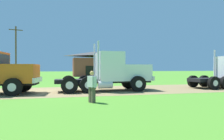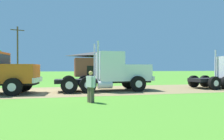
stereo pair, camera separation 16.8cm
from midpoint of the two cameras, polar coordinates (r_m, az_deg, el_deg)
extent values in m
plane|color=#4B8929|center=(15.55, -17.19, -5.78)|extent=(200.00, 200.00, 0.00)
cube|color=olive|center=(15.55, -17.19, -5.76)|extent=(120.00, 6.74, 0.01)
cube|color=black|center=(15.22, -2.14, -3.03)|extent=(7.04, 1.55, 0.28)
cube|color=white|center=(15.84, 6.57, -0.69)|extent=(2.16, 2.01, 1.22)
cube|color=silver|center=(16.26, 10.31, -2.18)|extent=(0.17, 2.19, 0.32)
cube|color=white|center=(15.29, -0.39, 0.99)|extent=(1.79, 2.29, 2.14)
cube|color=#2D3D4C|center=(15.53, 2.90, 2.56)|extent=(0.05, 1.91, 0.94)
cylinder|color=silver|center=(16.01, -4.63, 2.25)|extent=(0.14, 0.14, 2.85)
cylinder|color=silver|center=(14.22, -3.58, 2.48)|extent=(0.14, 0.14, 2.85)
cylinder|color=silver|center=(14.25, -1.62, -4.15)|extent=(1.00, 0.52, 0.52)
cylinder|color=black|center=(16.92, 4.93, -3.32)|extent=(1.14, 0.30, 1.13)
cylinder|color=silver|center=(17.07, 4.77, -3.29)|extent=(0.51, 0.04, 0.51)
cylinder|color=black|center=(14.77, 7.65, -3.88)|extent=(1.14, 0.30, 1.13)
cylinder|color=silver|center=(14.62, 7.87, -3.92)|extent=(0.51, 0.04, 0.51)
cylinder|color=black|center=(16.11, -11.76, -3.52)|extent=(1.14, 0.30, 1.13)
cylinder|color=silver|center=(16.27, -11.77, -3.48)|extent=(0.51, 0.04, 0.51)
cylinder|color=black|center=(13.84, -11.56, -4.18)|extent=(1.14, 0.30, 1.13)
cylinder|color=silver|center=(13.68, -11.55, -4.23)|extent=(0.51, 0.04, 0.51)
cylinder|color=black|center=(16.18, -7.32, -3.50)|extent=(1.14, 0.30, 1.13)
cylinder|color=silver|center=(16.34, -7.37, -3.46)|extent=(0.51, 0.04, 0.51)
cylinder|color=black|center=(13.92, -6.40, -4.14)|extent=(1.14, 0.30, 1.13)
cylinder|color=silver|center=(13.76, -6.32, -4.20)|extent=(0.51, 0.04, 0.51)
cube|color=orange|center=(14.77, -23.99, -0.88)|extent=(2.27, 2.26, 1.22)
cube|color=silver|center=(14.52, -19.85, -2.58)|extent=(0.38, 2.27, 0.32)
cube|color=#2D3D4C|center=(15.10, -27.71, 2.19)|extent=(0.23, 1.96, 0.89)
cylinder|color=black|center=(15.97, -23.13, -3.65)|extent=(1.12, 0.41, 1.10)
cylinder|color=silver|center=(16.13, -22.97, -3.61)|extent=(0.50, 0.09, 0.49)
cylinder|color=black|center=(13.72, -25.80, -4.33)|extent=(1.12, 0.41, 1.10)
cylinder|color=silver|center=(13.57, -26.01, -4.38)|extent=(0.50, 0.09, 0.49)
cylinder|color=silver|center=(20.90, 27.28, 1.40)|extent=(0.14, 0.14, 2.66)
cylinder|color=black|center=(19.57, 22.19, -2.97)|extent=(1.07, 0.40, 1.05)
cylinder|color=silver|center=(19.69, 21.89, -2.95)|extent=(0.47, 0.08, 0.47)
cylinder|color=black|center=(17.88, 27.07, -3.31)|extent=(1.07, 0.40, 1.05)
cylinder|color=silver|center=(17.77, 27.44, -3.33)|extent=(0.47, 0.08, 0.47)
cylinder|color=black|center=(20.41, 24.85, -2.84)|extent=(1.07, 0.40, 1.05)
cylinder|color=silver|center=(20.53, 24.55, -2.82)|extent=(0.47, 0.08, 0.47)
cube|color=silver|center=(10.03, -5.50, -3.23)|extent=(0.43, 0.52, 0.54)
sphere|color=tan|center=(10.01, -5.50, -0.85)|extent=(0.21, 0.21, 0.21)
cube|color=brown|center=(10.01, -5.19, -7.00)|extent=(0.23, 0.22, 0.77)
cube|color=brown|center=(10.18, -5.81, -6.88)|extent=(0.23, 0.22, 0.77)
cylinder|color=silver|center=(9.80, -4.62, -3.47)|extent=(0.10, 0.10, 0.52)
cylinder|color=silver|center=(10.26, -6.34, -3.29)|extent=(0.10, 0.10, 0.52)
cube|color=brown|center=(44.69, -4.44, 0.76)|extent=(9.26, 6.67, 3.83)
pyramid|color=#383838|center=(44.81, -4.44, 4.52)|extent=(9.72, 7.00, 1.02)
cube|color=black|center=(41.23, -5.68, -0.35)|extent=(1.80, 0.08, 2.20)
cylinder|color=brown|center=(38.91, -24.86, 4.52)|extent=(0.26, 0.26, 8.93)
cube|color=brown|center=(39.37, -24.88, 10.14)|extent=(2.17, 0.66, 0.14)
camera|label=1|loc=(0.08, -89.69, 0.00)|focal=32.57mm
camera|label=2|loc=(0.08, 90.31, 0.00)|focal=32.57mm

